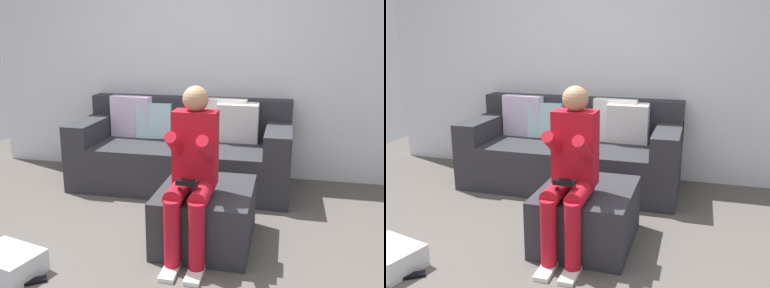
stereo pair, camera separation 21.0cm
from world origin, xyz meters
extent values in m
plane|color=#544F49|center=(0.00, 0.00, 0.00)|extent=(6.31, 6.31, 0.00)
cube|color=silver|center=(0.00, 2.18, 1.27)|extent=(4.86, 0.10, 2.53)
cube|color=#2D2D33|center=(-0.13, 1.67, 0.22)|extent=(2.13, 0.92, 0.44)
cube|color=#2D2D33|center=(-0.13, 2.02, 0.65)|extent=(2.13, 0.21, 0.41)
cube|color=#2D2D33|center=(-1.07, 1.67, 0.55)|extent=(0.24, 0.92, 0.21)
cube|color=#2D2D33|center=(0.81, 1.67, 0.55)|extent=(0.24, 0.92, 0.21)
cube|color=silver|center=(-0.72, 1.84, 0.66)|extent=(0.44, 0.15, 0.43)
cube|color=silver|center=(-0.47, 1.84, 0.62)|extent=(0.37, 0.19, 0.37)
cube|color=white|center=(0.41, 1.83, 0.64)|extent=(0.40, 0.20, 0.42)
cube|color=white|center=(0.27, 1.85, 0.66)|extent=(0.44, 0.13, 0.44)
cube|color=#2D2D33|center=(0.33, 0.55, 0.21)|extent=(0.66, 0.77, 0.42)
cube|color=red|center=(0.28, 0.45, 0.74)|extent=(0.30, 0.18, 0.52)
sphere|color=tan|center=(0.28, 0.45, 1.08)|extent=(0.18, 0.18, 0.18)
cylinder|color=red|center=(0.19, 0.29, 0.48)|extent=(0.12, 0.33, 0.12)
cylinder|color=red|center=(0.19, 0.12, 0.25)|extent=(0.11, 0.11, 0.45)
cube|color=white|center=(0.19, 0.06, 0.01)|extent=(0.10, 0.22, 0.03)
cylinder|color=red|center=(0.17, 0.33, 0.78)|extent=(0.08, 0.32, 0.26)
cylinder|color=red|center=(0.36, 0.29, 0.48)|extent=(0.12, 0.33, 0.12)
cylinder|color=red|center=(0.36, 0.12, 0.25)|extent=(0.11, 0.11, 0.45)
cube|color=white|center=(0.36, 0.06, 0.01)|extent=(0.10, 0.22, 0.03)
cylinder|color=red|center=(0.38, 0.32, 0.76)|extent=(0.08, 0.37, 0.29)
cube|color=black|center=(0.28, 0.20, 0.58)|extent=(0.14, 0.06, 0.03)
cube|color=silver|center=(-0.81, -0.17, 0.08)|extent=(0.47, 0.39, 0.15)
cube|color=black|center=(-0.60, -0.22, 0.01)|extent=(0.15, 0.13, 0.02)
camera|label=1|loc=(0.86, -2.23, 1.49)|focal=39.07mm
camera|label=2|loc=(1.07, -2.18, 1.49)|focal=39.07mm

